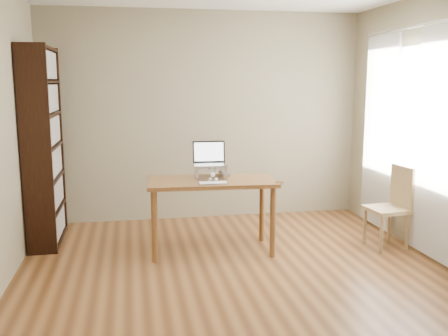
# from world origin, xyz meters

# --- Properties ---
(room) EXTENTS (4.04, 4.54, 2.64)m
(room) POSITION_xyz_m (0.03, 0.01, 1.30)
(room) COLOR #563116
(room) RESTS_ON ground
(bookshelf) EXTENTS (0.30, 0.90, 2.10)m
(bookshelf) POSITION_xyz_m (-1.83, 1.55, 1.05)
(bookshelf) COLOR black
(bookshelf) RESTS_ON ground
(curtains) EXTENTS (0.03, 1.90, 2.25)m
(curtains) POSITION_xyz_m (1.92, 0.80, 1.17)
(curtains) COLOR white
(curtains) RESTS_ON ground
(desk) EXTENTS (1.32, 0.71, 0.75)m
(desk) POSITION_xyz_m (-0.13, 0.92, 0.64)
(desk) COLOR brown
(desk) RESTS_ON ground
(laptop_stand) EXTENTS (0.32, 0.25, 0.13)m
(laptop_stand) POSITION_xyz_m (-0.13, 1.00, 0.83)
(laptop_stand) COLOR silver
(laptop_stand) RESTS_ON desk
(laptop) EXTENTS (0.35, 0.30, 0.24)m
(laptop) POSITION_xyz_m (-0.13, 1.06, 0.94)
(laptop) COLOR silver
(laptop) RESTS_ON laptop_stand
(keyboard) EXTENTS (0.29, 0.13, 0.02)m
(keyboard) POSITION_xyz_m (-0.15, 0.70, 0.76)
(keyboard) COLOR silver
(keyboard) RESTS_ON desk
(coaster) EXTENTS (0.09, 0.09, 0.01)m
(coaster) POSITION_xyz_m (0.51, 0.66, 0.75)
(coaster) COLOR #4F341B
(coaster) RESTS_ON desk
(cat) EXTENTS (0.25, 0.49, 0.16)m
(cat) POSITION_xyz_m (-0.09, 1.03, 0.82)
(cat) COLOR #4A423A
(cat) RESTS_ON desk
(chair) EXTENTS (0.42, 0.42, 0.86)m
(chair) POSITION_xyz_m (1.77, 0.70, 0.46)
(chair) COLOR tan
(chair) RESTS_ON ground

